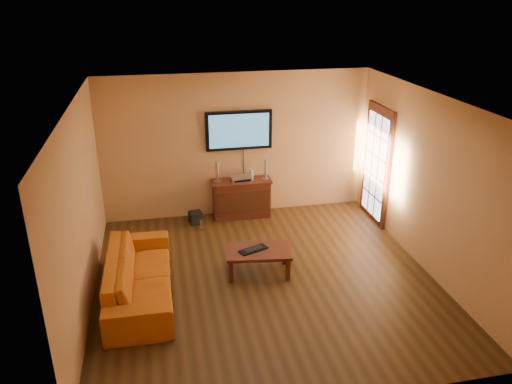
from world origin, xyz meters
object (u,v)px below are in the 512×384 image
object	(u,v)px
av_receiver	(241,179)
game_console	(251,174)
television	(239,130)
sofa	(139,269)
keyboard	(253,249)
subwoofer	(196,218)
speaker_left	(217,173)
bottle	(202,225)
media_console	(241,198)
coffee_table	(258,253)
speaker_right	(266,170)

from	to	relation	value
av_receiver	game_console	distance (m)	0.21
television	sofa	world-z (taller)	television
game_console	keyboard	xyz separation A→B (m)	(-0.38, -2.09, -0.42)
av_receiver	subwoofer	distance (m)	1.11
television	speaker_left	size ratio (longest dim) A/B	3.17
speaker_left	subwoofer	distance (m)	0.93
sofa	bottle	size ratio (longest dim) A/B	10.93
media_console	keyboard	distance (m)	2.07
speaker_left	coffee_table	bearing A→B (deg)	-80.83
coffee_table	sofa	distance (m)	1.79
game_console	speaker_right	bearing A→B (deg)	-19.00
television	subwoofer	xyz separation A→B (m)	(-0.89, -0.31, -1.54)
media_console	speaker_left	world-z (taller)	speaker_left
coffee_table	game_console	bearing A→B (deg)	81.93
media_console	coffee_table	size ratio (longest dim) A/B	1.08
media_console	sofa	size ratio (longest dim) A/B	0.50
game_console	television	bearing A→B (deg)	132.26
game_console	keyboard	size ratio (longest dim) A/B	0.42
speaker_left	speaker_right	size ratio (longest dim) A/B	1.01
av_receiver	bottle	size ratio (longest dim) A/B	1.77
sofa	speaker_right	distance (m)	3.33
coffee_table	game_console	world-z (taller)	game_console
television	speaker_right	distance (m)	0.90
television	speaker_left	world-z (taller)	television
media_console	subwoofer	distance (m)	0.93
subwoofer	speaker_right	bearing A→B (deg)	-6.46
coffee_table	keyboard	xyz separation A→B (m)	(-0.08, 0.01, 0.07)
keyboard	coffee_table	bearing A→B (deg)	-8.27
subwoofer	bottle	world-z (taller)	subwoofer
av_receiver	television	bearing A→B (deg)	81.43
media_console	subwoofer	world-z (taller)	media_console
speaker_right	subwoofer	bearing A→B (deg)	-174.59
bottle	coffee_table	bearing A→B (deg)	-66.80
subwoofer	keyboard	distance (m)	2.07
speaker_right	media_console	bearing A→B (deg)	179.46
game_console	bottle	distance (m)	1.33
sofa	subwoofer	bearing A→B (deg)	-23.35
coffee_table	television	bearing A→B (deg)	87.37
media_console	coffee_table	distance (m)	2.07
speaker_left	bottle	size ratio (longest dim) A/B	1.91
subwoofer	av_receiver	bearing A→B (deg)	-3.80
sofa	av_receiver	world-z (taller)	sofa
subwoofer	speaker_left	bearing A→B (deg)	8.57
game_console	subwoofer	world-z (taller)	game_console
speaker_left	subwoofer	world-z (taller)	speaker_left
media_console	bottle	bearing A→B (deg)	-151.71
speaker_left	game_console	world-z (taller)	speaker_left
sofa	keyboard	world-z (taller)	sofa
media_console	game_console	xyz separation A→B (m)	(0.19, 0.03, 0.46)
speaker_right	subwoofer	distance (m)	1.58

